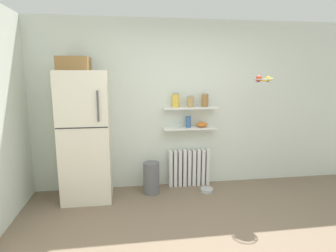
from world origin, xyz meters
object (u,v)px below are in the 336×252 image
(storage_jar_1, at_px, (190,101))
(pet_food_bowl, at_px, (207,190))
(refrigerator, at_px, (85,134))
(shelf_bowl, at_px, (202,124))
(trash_bin, at_px, (151,178))
(storage_jar_2, at_px, (205,100))
(hanging_fruit_basket, at_px, (264,80))
(vase, at_px, (188,122))
(storage_jar_0, at_px, (176,100))
(radiator, at_px, (189,168))

(storage_jar_1, height_order, pet_food_bowl, storage_jar_1)
(refrigerator, height_order, shelf_bowl, refrigerator)
(storage_jar_1, height_order, shelf_bowl, storage_jar_1)
(trash_bin, relative_size, pet_food_bowl, 2.47)
(storage_jar_2, relative_size, hanging_fruit_basket, 0.74)
(vase, bearing_deg, storage_jar_0, 180.00)
(shelf_bowl, height_order, pet_food_bowl, shelf_bowl)
(storage_jar_0, relative_size, shelf_bowl, 1.20)
(radiator, xyz_separation_m, storage_jar_1, (0.00, -0.03, 1.07))
(refrigerator, bearing_deg, storage_jar_0, 8.62)
(pet_food_bowl, distance_m, hanging_fruit_basket, 1.84)
(storage_jar_2, xyz_separation_m, hanging_fruit_basket, (0.70, -0.49, 0.32))
(refrigerator, bearing_deg, storage_jar_1, 7.35)
(storage_jar_1, height_order, hanging_fruit_basket, hanging_fruit_basket)
(refrigerator, height_order, trash_bin, refrigerator)
(storage_jar_0, xyz_separation_m, pet_food_bowl, (0.45, -0.27, -1.37))
(radiator, height_order, trash_bin, radiator)
(vase, xyz_separation_m, pet_food_bowl, (0.24, -0.27, -1.03))
(storage_jar_1, bearing_deg, storage_jar_2, 0.00)
(storage_jar_2, bearing_deg, vase, -180.00)
(storage_jar_0, xyz_separation_m, storage_jar_1, (0.23, -0.00, -0.02))
(refrigerator, relative_size, shelf_bowl, 11.15)
(radiator, xyz_separation_m, pet_food_bowl, (0.22, -0.30, -0.27))
(refrigerator, height_order, storage_jar_0, refrigerator)
(trash_bin, relative_size, hanging_fruit_basket, 1.72)
(radiator, xyz_separation_m, vase, (-0.03, -0.03, 0.76))
(storage_jar_0, bearing_deg, hanging_fruit_basket, -22.67)
(storage_jar_2, height_order, trash_bin, storage_jar_2)
(hanging_fruit_basket, bearing_deg, trash_bin, 169.30)
(storage_jar_0, height_order, hanging_fruit_basket, hanging_fruit_basket)
(storage_jar_0, distance_m, pet_food_bowl, 1.46)
(trash_bin, xyz_separation_m, hanging_fruit_basket, (1.56, -0.29, 1.47))
(storage_jar_2, distance_m, pet_food_bowl, 1.39)
(storage_jar_0, bearing_deg, pet_food_bowl, -31.04)
(shelf_bowl, bearing_deg, storage_jar_2, 0.00)
(refrigerator, distance_m, hanging_fruit_basket, 2.61)
(trash_bin, bearing_deg, refrigerator, -179.35)
(storage_jar_2, relative_size, trash_bin, 0.43)
(refrigerator, xyz_separation_m, pet_food_bowl, (1.77, -0.07, -0.93))
(storage_jar_0, relative_size, hanging_fruit_basket, 0.77)
(storage_jar_0, bearing_deg, storage_jar_2, -0.00)
(trash_bin, bearing_deg, shelf_bowl, 13.05)
(vase, height_order, shelf_bowl, vase)
(storage_jar_2, bearing_deg, trash_bin, -167.55)
(storage_jar_2, xyz_separation_m, pet_food_bowl, (-0.02, -0.27, -1.36))
(storage_jar_2, bearing_deg, pet_food_bowl, -93.42)
(storage_jar_1, distance_m, vase, 0.32)
(storage_jar_2, height_order, vase, storage_jar_2)
(storage_jar_0, bearing_deg, storage_jar_1, -0.00)
(vase, xyz_separation_m, trash_bin, (-0.60, -0.19, -0.81))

